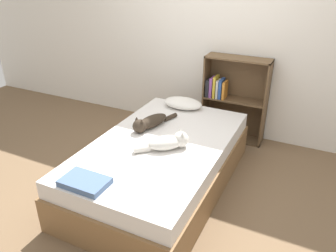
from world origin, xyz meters
name	(u,v)px	position (x,y,z in m)	size (l,w,h in m)	color
ground_plane	(161,184)	(0.00, 0.00, 0.00)	(8.00, 8.00, 0.00)	brown
wall_back	(216,35)	(0.00, 1.49, 1.25)	(8.00, 0.06, 2.50)	white
bed	(161,164)	(0.00, 0.00, 0.25)	(1.22, 2.08, 0.50)	brown
pillow	(183,103)	(-0.15, 0.86, 0.56)	(0.47, 0.29, 0.11)	white
cat_light	(169,142)	(0.12, -0.07, 0.56)	(0.43, 0.41, 0.17)	beige
cat_dark	(149,122)	(-0.24, 0.21, 0.56)	(0.26, 0.58, 0.16)	#33281E
bookshelf	(233,96)	(0.32, 1.35, 0.55)	(0.77, 0.26, 1.05)	brown
blanket_fold	(85,182)	(-0.22, -0.86, 0.52)	(0.37, 0.24, 0.05)	#4C668E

